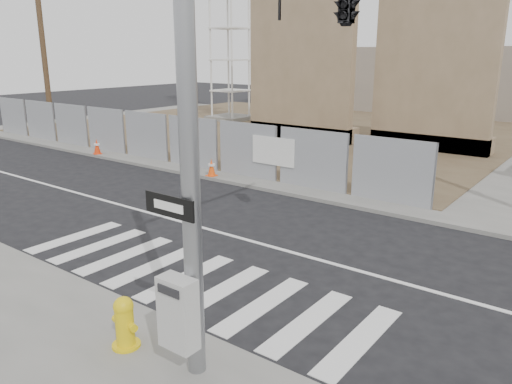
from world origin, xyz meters
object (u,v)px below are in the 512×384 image
Objects in this scene: traffic_cone_a at (96,139)px; traffic_cone_c at (212,167)px; traffic_cone_b at (97,147)px; traffic_cone_d at (300,173)px; signal_pole at (304,41)px; fire_hydrant at (125,322)px.

traffic_cone_c is at bearing -7.65° from traffic_cone_a.
traffic_cone_d is (10.09, 1.28, -0.01)m from traffic_cone_b.
signal_pole is 10.16× the size of traffic_cone_b.
signal_pole is 5.35m from fire_hydrant.
traffic_cone_b reaches higher than traffic_cone_d.
traffic_cone_c and traffic_cone_d have the same top height.
signal_pole is 9.89m from traffic_cone_d.
fire_hydrant is at bearing -54.98° from traffic_cone_c.
traffic_cone_d is at bearing 22.49° from traffic_cone_c.
signal_pole is 9.17× the size of traffic_cone_a.
traffic_cone_b is (-14.80, 6.27, -4.32)m from signal_pole.
signal_pole is at bearing -24.31° from traffic_cone_a.
traffic_cone_a reaches higher than traffic_cone_c.
traffic_cone_a is 1.16× the size of traffic_cone_d.
signal_pole reaches higher than traffic_cone_b.
signal_pole is at bearing 80.23° from fire_hydrant.
traffic_cone_d is (3.09, 1.28, 0.00)m from traffic_cone_c.
traffic_cone_a is (-15.14, 10.42, -0.05)m from fire_hydrant.
fire_hydrant is 1.24× the size of traffic_cone_b.
signal_pole reaches higher than traffic_cone_a.
traffic_cone_c is (8.65, -1.16, -0.05)m from traffic_cone_a.
signal_pole is at bearing -22.94° from traffic_cone_b.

